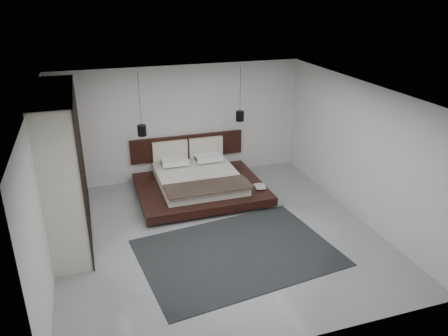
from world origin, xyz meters
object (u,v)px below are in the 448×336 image
object	(u,v)px
lattice_screen	(53,147)
pendant_right	(240,116)
pendant_left	(142,130)
bed	(199,181)
rug	(238,252)
wardrobe	(63,166)

from	to	relation	value
lattice_screen	pendant_right	distance (m)	4.25
pendant_left	pendant_right	size ratio (longest dim) A/B	1.10
bed	pendant_left	size ratio (longest dim) A/B	2.00
lattice_screen	bed	world-z (taller)	lattice_screen
pendant_right	rug	distance (m)	3.68
pendant_left	rug	world-z (taller)	pendant_left
bed	wardrobe	bearing A→B (deg)	-160.82
pendant_right	pendant_left	bearing A→B (deg)	-180.00
pendant_left	rug	size ratio (longest dim) A/B	0.41
lattice_screen	pendant_left	distance (m)	1.92
lattice_screen	rug	world-z (taller)	lattice_screen
pendant_left	rug	distance (m)	3.64
wardrobe	rug	distance (m)	3.59
pendant_right	wardrobe	bearing A→B (deg)	-160.22
lattice_screen	rug	xyz separation A→B (m)	(3.10, -3.19, -1.29)
pendant_right	rug	xyz separation A→B (m)	(-1.14, -3.09, -1.63)
lattice_screen	wardrobe	distance (m)	1.55
pendant_left	pendant_right	bearing A→B (deg)	0.00
pendant_right	lattice_screen	bearing A→B (deg)	178.75
lattice_screen	rug	distance (m)	4.63
lattice_screen	wardrobe	bearing A→B (deg)	-80.65
lattice_screen	pendant_right	xyz separation A→B (m)	(4.24, -0.09, 0.34)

